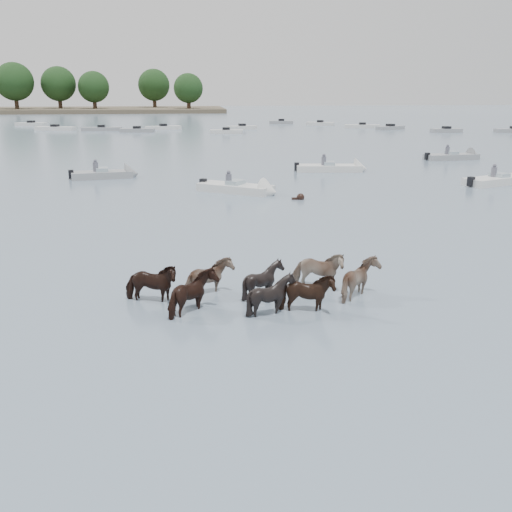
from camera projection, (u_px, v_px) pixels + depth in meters
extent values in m
plane|color=slate|center=(224.00, 335.00, 14.65)|extent=(400.00, 400.00, 0.00)
imported|color=black|center=(151.00, 286.00, 16.78)|extent=(1.78, 1.12, 1.39)
imported|color=#9D816A|center=(210.00, 281.00, 17.40)|extent=(1.64, 1.69, 1.31)
imported|color=black|center=(263.00, 282.00, 17.21)|extent=(1.41, 1.31, 1.31)
imported|color=#89715D|center=(318.00, 272.00, 18.03)|extent=(1.80, 1.28, 1.39)
imported|color=black|center=(194.00, 297.00, 15.95)|extent=(1.50, 1.64, 1.37)
imported|color=black|center=(272.00, 298.00, 15.93)|extent=(1.54, 1.48, 1.33)
imported|color=black|center=(306.00, 296.00, 16.05)|extent=(1.66, 0.93, 1.33)
imported|color=#9E816B|center=(362.00, 282.00, 17.14)|extent=(1.51, 1.64, 1.37)
sphere|color=black|center=(301.00, 197.00, 32.53)|extent=(0.44, 0.44, 0.44)
cube|color=black|center=(296.00, 199.00, 32.53)|extent=(0.50, 0.22, 0.18)
cube|color=gray|center=(102.00, 175.00, 40.22)|extent=(4.31, 2.32, 0.55)
cone|color=gray|center=(132.00, 174.00, 40.81)|extent=(1.18, 1.74, 1.60)
cube|color=#99ADB7|center=(102.00, 170.00, 40.12)|extent=(0.99, 1.25, 0.35)
cube|color=black|center=(71.00, 174.00, 39.59)|extent=(0.41, 0.41, 0.60)
cylinder|color=#595966|center=(96.00, 167.00, 40.02)|extent=(0.36, 0.36, 0.70)
sphere|color=#595966|center=(95.00, 161.00, 39.90)|extent=(0.24, 0.24, 0.24)
cube|color=silver|center=(235.00, 189.00, 34.76)|extent=(4.67, 3.93, 0.55)
cone|color=silver|center=(270.00, 192.00, 33.74)|extent=(1.65, 1.83, 1.60)
cube|color=#99ADB7|center=(235.00, 183.00, 34.67)|extent=(1.30, 1.38, 0.35)
cube|color=black|center=(203.00, 184.00, 35.75)|extent=(0.49, 0.49, 0.60)
cylinder|color=#595966|center=(229.00, 180.00, 34.57)|extent=(0.36, 0.36, 0.70)
sphere|color=#595966|center=(229.00, 172.00, 34.44)|extent=(0.24, 0.24, 0.24)
cube|color=silver|center=(329.00, 169.00, 43.57)|extent=(5.00, 2.21, 0.55)
cone|color=silver|center=(361.00, 169.00, 43.55)|extent=(1.10, 1.70, 1.60)
cube|color=#99ADB7|center=(329.00, 164.00, 43.47)|extent=(0.94, 1.21, 0.35)
cube|color=black|center=(297.00, 167.00, 43.54)|extent=(0.39, 0.39, 0.60)
cylinder|color=#595966|center=(324.00, 161.00, 43.37)|extent=(0.36, 0.36, 0.70)
sphere|color=#595966|center=(324.00, 155.00, 43.24)|extent=(0.24, 0.24, 0.24)
cube|color=silver|center=(499.00, 181.00, 37.77)|extent=(5.43, 3.44, 0.55)
cube|color=#99ADB7|center=(499.00, 175.00, 37.67)|extent=(1.16, 1.34, 0.35)
cube|color=black|center=(471.00, 182.00, 36.52)|extent=(0.46, 0.46, 0.60)
cylinder|color=#595966|center=(494.00, 173.00, 37.57)|extent=(0.36, 0.36, 0.70)
sphere|color=#595966|center=(495.00, 166.00, 37.45)|extent=(0.24, 0.24, 0.24)
cube|color=gray|center=(451.00, 157.00, 50.79)|extent=(4.83, 2.14, 0.55)
cone|color=gray|center=(475.00, 156.00, 51.33)|extent=(1.08, 1.70, 1.60)
cube|color=#99ADB7|center=(452.00, 153.00, 50.70)|extent=(0.93, 1.21, 0.35)
cube|color=black|center=(427.00, 156.00, 50.22)|extent=(0.39, 0.39, 0.60)
cylinder|color=#595966|center=(447.00, 151.00, 50.59)|extent=(0.36, 0.36, 0.70)
sphere|color=#595966|center=(448.00, 146.00, 50.47)|extent=(0.24, 0.24, 0.24)
cube|color=silver|center=(31.00, 124.00, 96.72)|extent=(5.38, 2.92, 0.60)
cube|color=black|center=(31.00, 122.00, 96.61)|extent=(1.24, 1.24, 0.50)
cube|color=silver|center=(55.00, 129.00, 86.57)|extent=(6.14, 3.06, 0.60)
cube|color=black|center=(55.00, 126.00, 86.47)|extent=(1.23, 1.23, 0.50)
cube|color=gray|center=(102.00, 129.00, 85.34)|extent=(5.78, 1.76, 0.60)
cube|color=black|center=(101.00, 127.00, 85.23)|extent=(1.04, 1.04, 0.50)
cube|color=gray|center=(137.00, 131.00, 82.66)|extent=(4.97, 2.12, 0.60)
cube|color=black|center=(137.00, 128.00, 82.56)|extent=(1.12, 1.12, 0.50)
cube|color=silver|center=(163.00, 128.00, 88.03)|extent=(5.56, 2.80, 0.60)
cube|color=black|center=(163.00, 125.00, 87.93)|extent=(1.22, 1.22, 0.50)
cube|color=silver|center=(226.00, 132.00, 79.93)|extent=(4.64, 1.99, 0.60)
cube|color=black|center=(226.00, 129.00, 79.83)|extent=(1.11, 1.11, 0.50)
cube|color=silver|center=(242.00, 128.00, 88.43)|extent=(4.51, 2.05, 0.60)
cube|color=black|center=(242.00, 125.00, 88.32)|extent=(1.12, 1.12, 0.50)
cube|color=gray|center=(281.00, 123.00, 102.21)|extent=(4.38, 2.38, 0.60)
cube|color=black|center=(281.00, 120.00, 102.10)|extent=(1.20, 1.20, 0.50)
cube|color=silver|center=(320.00, 124.00, 97.95)|extent=(4.87, 3.12, 0.60)
cube|color=black|center=(320.00, 122.00, 97.84)|extent=(1.30, 1.30, 0.50)
cube|color=silver|center=(362.00, 126.00, 91.49)|extent=(5.62, 2.49, 0.60)
cube|color=black|center=(362.00, 124.00, 91.39)|extent=(1.17, 1.17, 0.50)
cube|color=gray|center=(390.00, 128.00, 87.88)|extent=(4.82, 3.26, 0.60)
cube|color=black|center=(390.00, 125.00, 87.78)|extent=(1.32, 1.32, 0.50)
cube|color=gray|center=(446.00, 131.00, 82.27)|extent=(4.34, 1.64, 0.60)
cube|color=black|center=(446.00, 128.00, 82.17)|extent=(1.03, 1.03, 0.50)
cylinder|color=#382619|center=(17.00, 104.00, 147.30)|extent=(1.00, 1.00, 4.25)
sphere|color=black|center=(14.00, 82.00, 145.76)|extent=(9.44, 9.44, 9.44)
cylinder|color=#382619|center=(60.00, 104.00, 151.79)|extent=(1.00, 1.00, 3.97)
sphere|color=black|center=(58.00, 84.00, 150.35)|extent=(8.81, 8.81, 8.81)
cylinder|color=#382619|center=(95.00, 105.00, 150.18)|extent=(1.00, 1.00, 3.54)
sphere|color=black|center=(94.00, 87.00, 148.89)|extent=(7.87, 7.87, 7.87)
cylinder|color=#382619|center=(155.00, 104.00, 160.04)|extent=(1.00, 1.00, 3.84)
sphere|color=black|center=(154.00, 85.00, 158.65)|extent=(8.52, 8.52, 8.52)
cylinder|color=#382619|center=(189.00, 106.00, 150.17)|extent=(1.00, 1.00, 3.37)
sphere|color=black|center=(188.00, 88.00, 148.95)|extent=(7.48, 7.48, 7.48)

